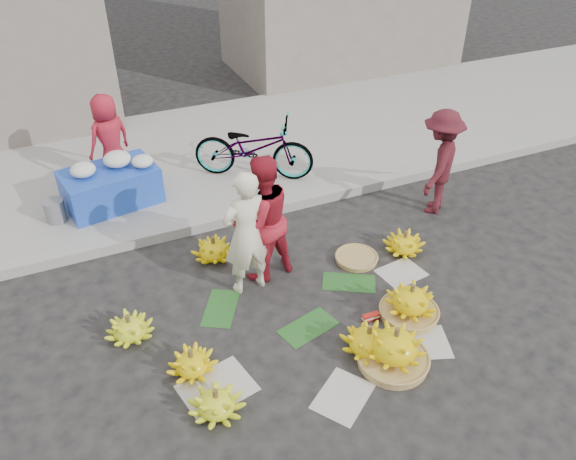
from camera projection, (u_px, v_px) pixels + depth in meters
name	position (u px, v px, depth m)	size (l,w,h in m)	color
ground	(309.00, 314.00, 6.49)	(80.00, 80.00, 0.00)	black
curb	(243.00, 214.00, 8.10)	(40.00, 0.25, 0.15)	gray
sidewalk	(201.00, 154.00, 9.69)	(40.00, 4.00, 0.12)	gray
newspaper_scatter	(341.00, 362.00, 5.88)	(3.20, 1.80, 0.00)	beige
banana_leaves	(294.00, 305.00, 6.60)	(2.00, 1.00, 0.00)	#194D19
banana_bunch_0	(192.00, 363.00, 5.70)	(0.56, 0.56, 0.31)	yellow
banana_bunch_1	(216.00, 403.00, 5.29)	(0.57, 0.57, 0.32)	#AAC81C
banana_bunch_2	(395.00, 348.00, 5.75)	(0.86, 0.86, 0.49)	olive
banana_bunch_3	(368.00, 341.00, 5.92)	(0.67, 0.67, 0.36)	yellow
banana_bunch_4	(410.00, 303.00, 6.35)	(0.70, 0.70, 0.46)	olive
banana_bunch_5	(405.00, 243.00, 7.40)	(0.66, 0.66, 0.32)	yellow
banana_bunch_6	(130.00, 328.00, 6.10)	(0.57, 0.57, 0.32)	#AAC81C
banana_bunch_7	(214.00, 249.00, 7.27)	(0.57, 0.57, 0.34)	yellow
basket_spare	(356.00, 258.00, 7.30)	(0.54, 0.54, 0.06)	olive
incense_stack	(371.00, 317.00, 6.37)	(0.20, 0.06, 0.08)	#AB1C12
vendor_cream	(246.00, 234.00, 6.43)	(0.58, 0.38, 1.60)	#EEE7C8
vendor_red	(262.00, 219.00, 6.64)	(0.79, 0.62, 1.63)	red
man_striped	(439.00, 162.00, 7.91)	(1.00, 0.58, 1.55)	maroon
flower_table	(111.00, 184.00, 8.09)	(1.42, 1.03, 0.75)	#1B41B5
grey_bucket	(55.00, 211.00, 7.79)	(0.28, 0.28, 0.32)	slate
flower_vendor	(110.00, 139.00, 8.44)	(0.68, 0.44, 1.39)	red
bicycle	(253.00, 148.00, 8.66)	(1.87, 0.65, 0.99)	gray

